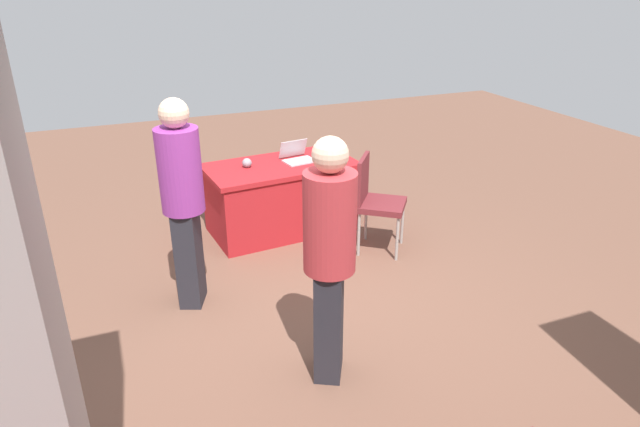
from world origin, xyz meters
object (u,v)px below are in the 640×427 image
(chair_back_row, at_px, (375,197))
(person_presenter, at_px, (329,251))
(table_foreground, at_px, (281,197))
(yarn_ball, at_px, (247,163))
(laptop_silver, at_px, (298,157))
(person_attendee_standing, at_px, (183,195))
(scissors_red, at_px, (306,159))

(chair_back_row, distance_m, person_presenter, 2.01)
(table_foreground, height_order, yarn_ball, yarn_ball)
(laptop_silver, bearing_deg, chair_back_row, 112.96)
(person_attendee_standing, height_order, laptop_silver, person_attendee_standing)
(person_presenter, relative_size, laptop_silver, 4.84)
(yarn_ball, bearing_deg, laptop_silver, -178.99)
(table_foreground, xyz_separation_m, scissors_red, (-0.30, -0.04, 0.38))
(table_foreground, xyz_separation_m, yarn_ball, (0.35, -0.03, 0.42))
(yarn_ball, bearing_deg, chair_back_row, 142.67)
(person_attendee_standing, distance_m, laptop_silver, 1.79)
(laptop_silver, bearing_deg, person_presenter, 65.85)
(table_foreground, relative_size, person_attendee_standing, 0.92)
(laptop_silver, distance_m, scissors_red, 0.10)
(chair_back_row, height_order, scissors_red, chair_back_row)
(table_foreground, height_order, scissors_red, scissors_red)
(scissors_red, bearing_deg, yarn_ball, -42.85)
(chair_back_row, distance_m, person_attendee_standing, 1.96)
(person_presenter, bearing_deg, yarn_ball, 26.10)
(chair_back_row, distance_m, yarn_ball, 1.36)
(person_presenter, xyz_separation_m, person_attendee_standing, (0.72, -1.29, 0.02))
(laptop_silver, bearing_deg, scissors_red, 173.47)
(person_attendee_standing, bearing_deg, table_foreground, -24.98)
(table_foreground, xyz_separation_m, person_attendee_standing, (1.17, 1.08, 0.61))
(table_foreground, relative_size, chair_back_row, 1.67)
(person_attendee_standing, relative_size, scissors_red, 9.78)
(yarn_ball, bearing_deg, person_presenter, 87.52)
(person_presenter, relative_size, yarn_ball, 17.73)
(table_foreground, height_order, laptop_silver, laptop_silver)
(table_foreground, distance_m, laptop_silver, 0.46)
(person_presenter, bearing_deg, laptop_silver, 13.23)
(scissors_red, bearing_deg, table_foreground, -36.65)
(laptop_silver, bearing_deg, person_attendee_standing, 30.26)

